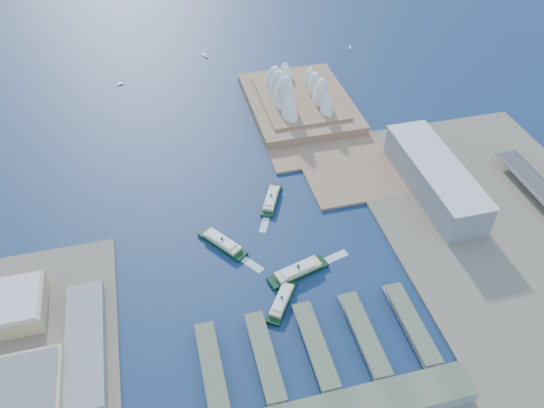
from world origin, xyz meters
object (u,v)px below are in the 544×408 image
object	(u,v)px
toaster_building	(435,178)
ferry_d	(298,269)
opera_house	(300,86)
ferry_a	(222,241)
ferry_c	(282,300)
ferry_b	(271,198)

from	to	relation	value
toaster_building	ferry_d	size ratio (longest dim) A/B	2.63
toaster_building	opera_house	bearing A→B (deg)	114.23
opera_house	ferry_d	bearing A→B (deg)	-106.59
ferry_a	ferry_c	distance (m)	90.17
opera_house	toaster_building	size ratio (longest dim) A/B	1.16
toaster_building	ferry_d	bearing A→B (deg)	-156.51
ferry_b	ferry_c	distance (m)	134.06
toaster_building	ferry_d	world-z (taller)	toaster_building
ferry_d	ferry_c	bearing A→B (deg)	126.01
toaster_building	ferry_a	bearing A→B (deg)	-174.63
ferry_b	ferry_d	bearing A→B (deg)	-64.95
opera_house	toaster_building	xyz separation A→B (m)	(90.00, -200.00, -11.50)
opera_house	ferry_c	bearing A→B (deg)	-109.09
ferry_b	ferry_d	xyz separation A→B (m)	(-0.63, -102.82, 0.71)
toaster_building	ferry_a	distance (m)	234.54
ferry_a	ferry_b	world-z (taller)	ferry_a
ferry_a	ferry_d	xyz separation A→B (m)	(61.22, -52.74, 0.34)
opera_house	ferry_b	size ratio (longest dim) A/B	3.50
toaster_building	ferry_c	size ratio (longest dim) A/B	3.15
toaster_building	ferry_b	xyz separation A→B (m)	(-171.17, 28.17, -15.64)
toaster_building	ferry_b	size ratio (longest dim) A/B	3.02
opera_house	ferry_c	world-z (taller)	opera_house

